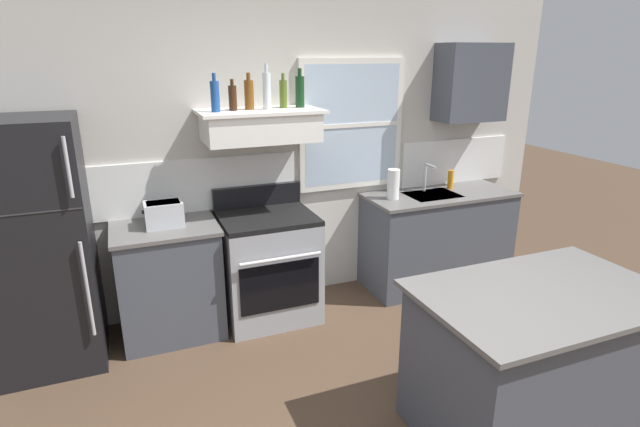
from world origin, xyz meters
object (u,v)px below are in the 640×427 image
bottle_amber_wine (249,94)px  bottle_dark_green_wine (300,91)px  refrigerator (38,247)px  bottle_blue_liqueur (215,96)px  paper_towel_roll (393,184)px  dish_soap_bottle (450,179)px  toaster (164,214)px  kitchen_island (534,362)px  stove_range (268,266)px  bottle_olive_oil_square (283,93)px  bottle_brown_stout (233,97)px  bottle_clear_tall (267,90)px

bottle_amber_wine → bottle_dark_green_wine: size_ratio=0.91×
refrigerator → bottle_blue_liqueur: bottle_blue_liqueur is taller
paper_towel_roll → dish_soap_bottle: (0.69, 0.10, -0.04)m
refrigerator → toaster: 0.87m
toaster → kitchen_island: bearing=-46.2°
refrigerator → bottle_dark_green_wine: size_ratio=5.84×
stove_range → kitchen_island: size_ratio=0.78×
stove_range → bottle_olive_oil_square: (0.21, 0.14, 1.39)m
refrigerator → bottle_dark_green_wine: 2.23m
dish_soap_bottle → kitchen_island: bearing=-112.2°
bottle_brown_stout → bottle_clear_tall: bottle_clear_tall is taller
bottle_brown_stout → kitchen_island: bearing=-57.7°
toaster → bottle_olive_oil_square: size_ratio=1.11×
paper_towel_roll → dish_soap_bottle: paper_towel_roll is taller
bottle_amber_wine → bottle_dark_green_wine: (0.42, 0.01, 0.01)m
bottle_brown_stout → bottle_amber_wine: (0.13, 0.02, 0.02)m
toaster → paper_towel_roll: size_ratio=1.10×
bottle_blue_liqueur → kitchen_island: size_ratio=0.20×
bottle_olive_oil_square → dish_soap_bottle: (1.67, -0.01, -0.86)m
stove_range → kitchen_island: (1.05, -1.89, -0.01)m
bottle_blue_liqueur → dish_soap_bottle: size_ratio=1.56×
refrigerator → bottle_dark_green_wine: (2.00, 0.16, 0.99)m
dish_soap_bottle → refrigerator: bearing=-177.4°
bottle_blue_liqueur → bottle_dark_green_wine: 0.70m
stove_range → bottle_brown_stout: bearing=152.9°
bottle_brown_stout → bottle_clear_tall: (0.27, -0.01, 0.05)m
bottle_blue_liqueur → paper_towel_roll: bottle_blue_liqueur is taller
bottle_clear_tall → stove_range: bearing=-123.6°
bottle_clear_tall → paper_towel_roll: bottle_clear_tall is taller
refrigerator → dish_soap_bottle: bearing=2.6°
bottle_brown_stout → kitchen_island: 2.73m
refrigerator → kitchen_island: (2.70, -1.86, -0.43)m
bottle_dark_green_wine → bottle_blue_liqueur: bearing=-174.1°
toaster → bottle_amber_wine: bearing=7.5°
bottle_amber_wine → dish_soap_bottle: 2.13m
bottle_amber_wine → bottle_clear_tall: size_ratio=0.81×
toaster → bottle_olive_oil_square: (1.00, 0.11, 0.85)m
stove_range → bottle_amber_wine: bearing=118.9°
bottle_brown_stout → kitchen_island: (1.26, -1.99, -1.39)m
kitchen_island → dish_soap_bottle: bearing=67.8°
bottle_brown_stout → refrigerator: bearing=-174.9°
bottle_brown_stout → bottle_olive_oil_square: size_ratio=0.87×
bottle_amber_wine → bottle_clear_tall: bottle_clear_tall is taller
paper_towel_roll → bottle_brown_stout: bearing=177.2°
bottle_dark_green_wine → bottle_brown_stout: bearing=-176.9°
refrigerator → bottle_olive_oil_square: (1.86, 0.17, 0.97)m
bottle_olive_oil_square → kitchen_island: 2.61m
bottle_brown_stout → dish_soap_bottle: 2.25m
toaster → paper_towel_roll: (1.98, 0.00, 0.04)m
refrigerator → paper_towel_roll: (2.84, 0.06, 0.16)m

